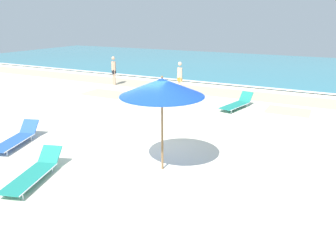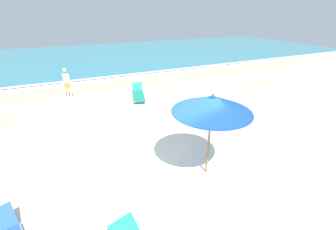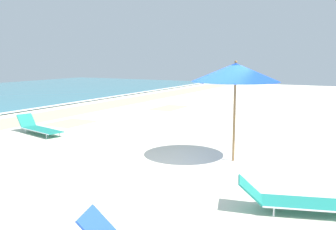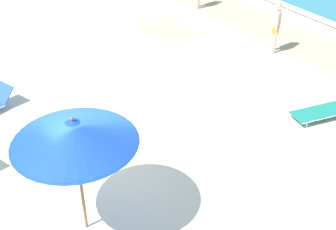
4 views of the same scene
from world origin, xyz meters
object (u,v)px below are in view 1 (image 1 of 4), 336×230
(sun_lounger_near_water_left, at_px, (34,172))
(beachgoer_shoreline_child, at_px, (114,69))
(beach_umbrella, at_px, (162,88))
(sun_lounger_beside_umbrella, at_px, (237,104))
(sun_lounger_under_umbrella, at_px, (16,138))
(beachgoer_wading_adult, at_px, (180,76))

(sun_lounger_near_water_left, xyz_separation_m, beachgoer_shoreline_child, (-5.69, 11.23, 0.79))
(beach_umbrella, xyz_separation_m, sun_lounger_beside_umbrella, (0.06, 7.21, -2.09))
(sun_lounger_under_umbrella, distance_m, sun_lounger_near_water_left, 2.91)
(sun_lounger_beside_umbrella, relative_size, beachgoer_shoreline_child, 1.28)
(sun_lounger_near_water_left, height_order, beachgoer_wading_adult, beachgoer_wading_adult)
(sun_lounger_under_umbrella, relative_size, beachgoer_shoreline_child, 1.22)
(beach_umbrella, bearing_deg, beachgoer_wading_adult, 112.47)
(sun_lounger_beside_umbrella, relative_size, sun_lounger_near_water_left, 1.00)
(sun_lounger_beside_umbrella, xyz_separation_m, beachgoer_shoreline_child, (-8.40, 1.92, 0.78))
(sun_lounger_under_umbrella, height_order, sun_lounger_beside_umbrella, sun_lounger_beside_umbrella)
(sun_lounger_beside_umbrella, bearing_deg, beachgoer_wading_adult, 171.04)
(beachgoer_shoreline_child, bearing_deg, beach_umbrella, -13.67)
(sun_lounger_under_umbrella, bearing_deg, beach_umbrella, -11.08)
(beachgoer_shoreline_child, bearing_deg, sun_lounger_near_water_left, -29.19)
(beachgoer_shoreline_child, bearing_deg, sun_lounger_beside_umbrella, 21.03)
(beach_umbrella, bearing_deg, beachgoer_shoreline_child, 132.40)
(sun_lounger_beside_umbrella, bearing_deg, sun_lounger_under_umbrella, -110.44)
(sun_lounger_under_umbrella, distance_m, beachgoer_shoreline_child, 10.29)
(beach_umbrella, distance_m, sun_lounger_near_water_left, 3.98)
(beachgoer_shoreline_child, bearing_deg, sun_lounger_under_umbrella, -38.01)
(beach_umbrella, distance_m, beachgoer_shoreline_child, 12.44)
(beach_umbrella, bearing_deg, sun_lounger_under_umbrella, -173.08)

